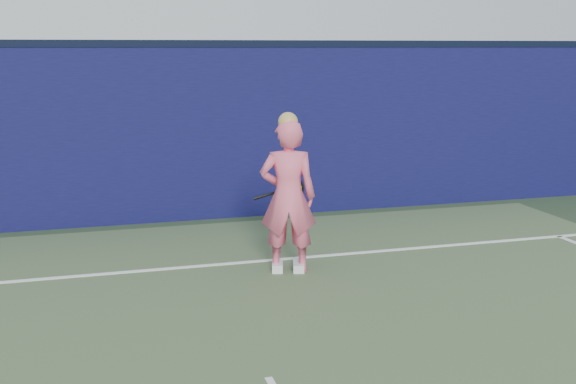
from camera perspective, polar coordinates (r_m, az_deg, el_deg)
name	(u,v)px	position (r m, az deg, el deg)	size (l,w,h in m)	color
backstop_wall	(173,135)	(10.65, -9.05, 4.49)	(24.00, 0.40, 2.50)	#0D0D3B
wall_cap	(170,44)	(10.57, -9.27, 11.50)	(24.00, 0.42, 0.10)	black
player	(288,196)	(8.05, 0.00, -0.32)	(0.72, 0.57, 1.81)	#F55F80
racket	(288,190)	(8.48, 0.02, 0.20)	(0.59, 0.18, 0.32)	black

